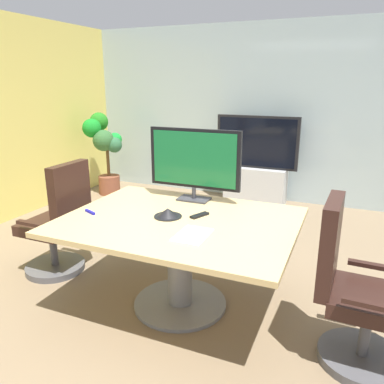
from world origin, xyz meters
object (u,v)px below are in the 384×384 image
object	(u,v)px
conference_table	(180,241)
office_chair_left	(59,228)
office_chair_right	(353,297)
wall_display_unit	(256,175)
remote_control	(200,215)
potted_plant	(104,147)
tv_monitor	(194,161)
conference_phone	(168,213)

from	to	relation	value
conference_table	office_chair_left	size ratio (longest dim) A/B	1.63
office_chair_right	wall_display_unit	size ratio (longest dim) A/B	0.83
conference_table	remote_control	size ratio (longest dim) A/B	10.46
conference_table	remote_control	xyz separation A→B (m)	(0.12, 0.11, 0.19)
office_chair_right	potted_plant	distance (m)	4.55
wall_display_unit	tv_monitor	bearing A→B (deg)	-89.55
conference_phone	potted_plant	bearing A→B (deg)	133.88
conference_phone	remote_control	distance (m)	0.25
conference_table	office_chair_right	world-z (taller)	office_chair_right
tv_monitor	office_chair_right	bearing A→B (deg)	-24.97
office_chair_left	wall_display_unit	size ratio (longest dim) A/B	0.83
conference_table	conference_phone	world-z (taller)	conference_phone
office_chair_left	tv_monitor	world-z (taller)	tv_monitor
wall_display_unit	office_chair_left	bearing A→B (deg)	-112.45
conference_phone	remote_control	size ratio (longest dim) A/B	1.29
office_chair_right	remote_control	bearing A→B (deg)	80.27
tv_monitor	wall_display_unit	world-z (taller)	tv_monitor
office_chair_left	potted_plant	size ratio (longest dim) A/B	0.83
conference_table	potted_plant	distance (m)	3.47
wall_display_unit	remote_control	distance (m)	2.84
potted_plant	tv_monitor	bearing A→B (deg)	-39.43
office_chair_right	conference_phone	bearing A→B (deg)	86.53
tv_monitor	potted_plant	distance (m)	3.08
tv_monitor	conference_phone	world-z (taller)	tv_monitor
office_chair_left	potted_plant	bearing A→B (deg)	-153.48
office_chair_right	wall_display_unit	distance (m)	3.36
office_chair_left	office_chair_right	bearing A→B (deg)	85.89
conference_table	office_chair_right	bearing A→B (deg)	-5.99
office_chair_left	office_chair_right	distance (m)	2.58
conference_table	office_chair_right	xyz separation A→B (m)	(1.29, -0.13, -0.12)
tv_monitor	conference_phone	size ratio (longest dim) A/B	3.82
potted_plant	remote_control	xyz separation A→B (m)	(2.57, -2.33, -0.02)
office_chair_left	potted_plant	xyz separation A→B (m)	(-1.17, 2.38, 0.33)
office_chair_right	office_chair_left	bearing A→B (deg)	87.85
wall_display_unit	office_chair_right	bearing A→B (deg)	-65.59
potted_plant	conference_phone	distance (m)	3.39
remote_control	office_chair_right	bearing A→B (deg)	12.01
conference_table	conference_phone	distance (m)	0.24
conference_table	office_chair_right	size ratio (longest dim) A/B	1.63
tv_monitor	wall_display_unit	xyz separation A→B (m)	(-0.02, 2.42, -0.67)
conference_table	conference_phone	bearing A→B (deg)	175.78
conference_table	tv_monitor	distance (m)	0.75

